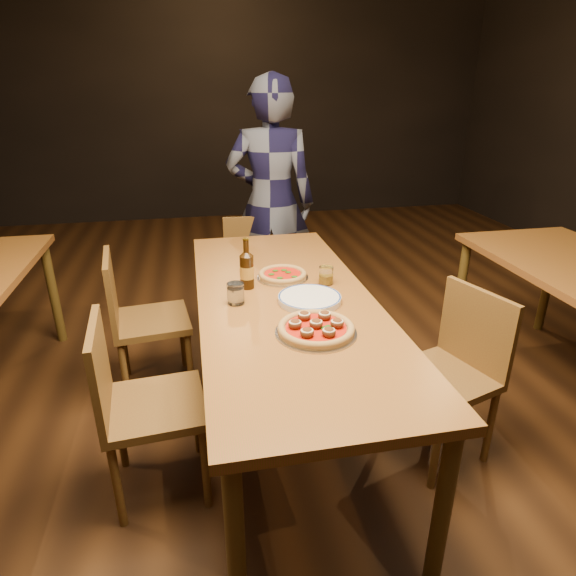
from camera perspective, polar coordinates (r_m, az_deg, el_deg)
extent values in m
plane|color=black|center=(2.62, -0.22, -16.32)|extent=(9.00, 9.00, 0.00)
plane|color=black|center=(6.50, -8.48, 21.41)|extent=(7.00, 0.00, 7.00)
cube|color=brown|center=(2.23, -0.25, -1.64)|extent=(0.80, 2.00, 0.04)
cylinder|color=#544018|center=(1.67, -6.20, -28.40)|extent=(0.06, 0.06, 0.71)
cylinder|color=#544018|center=(3.20, -9.48, -1.32)|extent=(0.06, 0.06, 0.71)
cylinder|color=#544018|center=(1.82, 17.76, -24.07)|extent=(0.06, 0.06, 0.71)
cylinder|color=#544018|center=(3.28, 2.43, -0.38)|extent=(0.06, 0.06, 0.71)
cylinder|color=#544018|center=(3.61, -26.05, -0.59)|extent=(0.06, 0.06, 0.71)
cylinder|color=#544018|center=(3.49, 19.74, -0.33)|extent=(0.06, 0.06, 0.71)
cylinder|color=#544018|center=(3.88, 28.44, 0.47)|extent=(0.06, 0.06, 0.71)
cylinder|color=#B7B7BF|center=(1.91, 3.32, -5.28)|extent=(0.32, 0.32, 0.01)
cylinder|color=tan|center=(1.91, 3.33, -4.98)|extent=(0.30, 0.30, 0.02)
torus|color=tan|center=(1.90, 3.34, -4.75)|extent=(0.31, 0.31, 0.03)
cylinder|color=#AB270A|center=(1.90, 3.34, -4.70)|extent=(0.24, 0.24, 0.00)
cylinder|color=#B7B7BF|center=(2.45, -0.65, 1.27)|extent=(0.26, 0.26, 0.01)
cylinder|color=tan|center=(2.44, -0.65, 1.50)|extent=(0.24, 0.24, 0.02)
torus|color=tan|center=(2.44, -0.65, 1.67)|extent=(0.24, 0.24, 0.03)
cylinder|color=#AB270A|center=(2.44, -0.65, 1.70)|extent=(0.19, 0.19, 0.00)
cylinder|color=white|center=(2.18, 2.57, -1.29)|extent=(0.29, 0.29, 0.03)
cylinder|color=black|center=(2.31, -4.89, 1.90)|extent=(0.07, 0.07, 0.16)
cylinder|color=black|center=(2.27, -4.99, 4.77)|extent=(0.03, 0.03, 0.08)
cylinder|color=gold|center=(2.31, -4.89, 1.90)|extent=(0.07, 0.07, 0.06)
cylinder|color=white|center=(2.16, -6.22, -0.65)|extent=(0.08, 0.08, 0.10)
cylinder|color=#B07D13|center=(2.37, 4.54, 1.50)|extent=(0.07, 0.07, 0.09)
imported|color=black|center=(3.51, -2.02, 9.97)|extent=(0.71, 0.54, 1.74)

